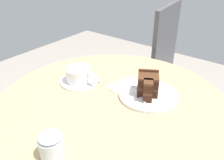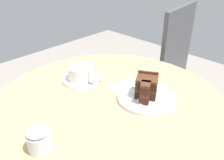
{
  "view_description": "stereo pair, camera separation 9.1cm",
  "coord_description": "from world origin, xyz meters",
  "px_view_note": "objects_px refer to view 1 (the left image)",
  "views": [
    {
      "loc": [
        0.43,
        -0.56,
        1.2
      ],
      "look_at": [
        -0.05,
        0.06,
        0.76
      ],
      "focal_mm": 38.0,
      "sensor_mm": 36.0,
      "label": 1
    },
    {
      "loc": [
        0.5,
        -0.5,
        1.2
      ],
      "look_at": [
        -0.05,
        0.06,
        0.76
      ],
      "focal_mm": 38.0,
      "sensor_mm": 36.0,
      "label": 2
    }
  ],
  "objects_px": {
    "teaspoon": "(93,78)",
    "sugar_pot": "(51,145)",
    "cake_slice": "(148,85)",
    "cafe_chair": "(150,66)",
    "napkin": "(131,89)",
    "saucer": "(79,81)",
    "cake_plate": "(148,95)",
    "coffee_cup": "(79,74)",
    "fork": "(136,89)"
  },
  "relations": [
    {
      "from": "teaspoon",
      "to": "fork",
      "type": "xyz_separation_m",
      "value": [
        0.2,
        0.03,
        0.0
      ]
    },
    {
      "from": "fork",
      "to": "sugar_pot",
      "type": "relative_size",
      "value": 1.73
    },
    {
      "from": "coffee_cup",
      "to": "cake_plate",
      "type": "xyz_separation_m",
      "value": [
        0.28,
        0.08,
        -0.03
      ]
    },
    {
      "from": "coffee_cup",
      "to": "cake_plate",
      "type": "distance_m",
      "value": 0.29
    },
    {
      "from": "saucer",
      "to": "sugar_pot",
      "type": "height_order",
      "value": "sugar_pot"
    },
    {
      "from": "sugar_pot",
      "to": "cafe_chair",
      "type": "bearing_deg",
      "value": 103.55
    },
    {
      "from": "coffee_cup",
      "to": "teaspoon",
      "type": "relative_size",
      "value": 1.24
    },
    {
      "from": "saucer",
      "to": "coffee_cup",
      "type": "bearing_deg",
      "value": -17.06
    },
    {
      "from": "cake_slice",
      "to": "cafe_chair",
      "type": "height_order",
      "value": "cafe_chair"
    },
    {
      "from": "fork",
      "to": "sugar_pot",
      "type": "bearing_deg",
      "value": 129.16
    },
    {
      "from": "teaspoon",
      "to": "sugar_pot",
      "type": "distance_m",
      "value": 0.42
    },
    {
      "from": "fork",
      "to": "cake_slice",
      "type": "bearing_deg",
      "value": -143.79
    },
    {
      "from": "coffee_cup",
      "to": "teaspoon",
      "type": "distance_m",
      "value": 0.06
    },
    {
      "from": "cake_plate",
      "to": "sugar_pot",
      "type": "relative_size",
      "value": 3.0
    },
    {
      "from": "teaspoon",
      "to": "cafe_chair",
      "type": "height_order",
      "value": "cafe_chair"
    },
    {
      "from": "cake_plate",
      "to": "cafe_chair",
      "type": "height_order",
      "value": "cafe_chair"
    },
    {
      "from": "napkin",
      "to": "coffee_cup",
      "type": "bearing_deg",
      "value": -157.04
    },
    {
      "from": "coffee_cup",
      "to": "cake_plate",
      "type": "height_order",
      "value": "coffee_cup"
    },
    {
      "from": "teaspoon",
      "to": "cake_slice",
      "type": "distance_m",
      "value": 0.25
    },
    {
      "from": "cake_slice",
      "to": "cake_plate",
      "type": "bearing_deg",
      "value": 71.0
    },
    {
      "from": "saucer",
      "to": "teaspoon",
      "type": "bearing_deg",
      "value": 56.39
    },
    {
      "from": "saucer",
      "to": "cake_slice",
      "type": "height_order",
      "value": "cake_slice"
    },
    {
      "from": "cafe_chair",
      "to": "sugar_pot",
      "type": "bearing_deg",
      "value": 7.38
    },
    {
      "from": "coffee_cup",
      "to": "cafe_chair",
      "type": "height_order",
      "value": "cafe_chair"
    },
    {
      "from": "cake_slice",
      "to": "cafe_chair",
      "type": "relative_size",
      "value": 0.12
    },
    {
      "from": "sugar_pot",
      "to": "fork",
      "type": "bearing_deg",
      "value": 88.46
    },
    {
      "from": "saucer",
      "to": "cafe_chair",
      "type": "xyz_separation_m",
      "value": [
        -0.02,
        0.65,
        -0.19
      ]
    },
    {
      "from": "coffee_cup",
      "to": "cafe_chair",
      "type": "bearing_deg",
      "value": 91.75
    },
    {
      "from": "saucer",
      "to": "cafe_chair",
      "type": "bearing_deg",
      "value": 91.51
    },
    {
      "from": "napkin",
      "to": "cafe_chair",
      "type": "bearing_deg",
      "value": 110.98
    },
    {
      "from": "napkin",
      "to": "sugar_pot",
      "type": "height_order",
      "value": "sugar_pot"
    },
    {
      "from": "napkin",
      "to": "teaspoon",
      "type": "bearing_deg",
      "value": -168.39
    },
    {
      "from": "coffee_cup",
      "to": "napkin",
      "type": "bearing_deg",
      "value": 22.96
    },
    {
      "from": "cake_plate",
      "to": "cafe_chair",
      "type": "xyz_separation_m",
      "value": [
        -0.29,
        0.57,
        -0.19
      ]
    },
    {
      "from": "saucer",
      "to": "cake_plate",
      "type": "distance_m",
      "value": 0.29
    },
    {
      "from": "saucer",
      "to": "cake_plate",
      "type": "relative_size",
      "value": 0.72
    },
    {
      "from": "fork",
      "to": "napkin",
      "type": "relative_size",
      "value": 0.72
    },
    {
      "from": "saucer",
      "to": "napkin",
      "type": "xyz_separation_m",
      "value": [
        0.2,
        0.08,
        -0.0
      ]
    },
    {
      "from": "coffee_cup",
      "to": "cake_slice",
      "type": "xyz_separation_m",
      "value": [
        0.27,
        0.07,
        0.01
      ]
    },
    {
      "from": "cake_slice",
      "to": "sugar_pot",
      "type": "bearing_deg",
      "value": -98.48
    },
    {
      "from": "saucer",
      "to": "teaspoon",
      "type": "height_order",
      "value": "teaspoon"
    },
    {
      "from": "teaspoon",
      "to": "sugar_pot",
      "type": "xyz_separation_m",
      "value": [
        0.18,
        -0.37,
        0.02
      ]
    },
    {
      "from": "cake_plate",
      "to": "napkin",
      "type": "relative_size",
      "value": 1.25
    },
    {
      "from": "cake_plate",
      "to": "napkin",
      "type": "height_order",
      "value": "cake_plate"
    },
    {
      "from": "teaspoon",
      "to": "cafe_chair",
      "type": "xyz_separation_m",
      "value": [
        -0.05,
        0.6,
        -0.19
      ]
    },
    {
      "from": "teaspoon",
      "to": "sugar_pot",
      "type": "bearing_deg",
      "value": -55.07
    },
    {
      "from": "saucer",
      "to": "cake_plate",
      "type": "bearing_deg",
      "value": 15.68
    },
    {
      "from": "cake_plate",
      "to": "sugar_pot",
      "type": "bearing_deg",
      "value": -98.64
    },
    {
      "from": "teaspoon",
      "to": "fork",
      "type": "relative_size",
      "value": 0.89
    },
    {
      "from": "coffee_cup",
      "to": "fork",
      "type": "bearing_deg",
      "value": 18.91
    }
  ]
}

